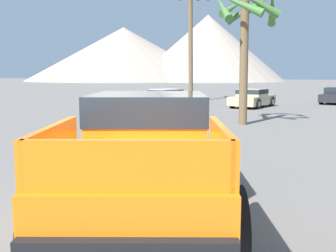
{
  "coord_description": "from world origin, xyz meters",
  "views": [
    {
      "loc": [
        2.43,
        -4.8,
        2.21
      ],
      "look_at": [
        0.14,
        1.48,
        1.32
      ],
      "focal_mm": 42.0,
      "sensor_mm": 36.0,
      "label": 1
    }
  ],
  "objects": [
    {
      "name": "palm_tree_tall",
      "position": [
        -0.31,
        12.32,
        4.36
      ],
      "size": [
        3.03,
        2.86,
        5.7
      ],
      "color": "brown",
      "rests_on": "ground_plane"
    },
    {
      "name": "orange_pickup_truck",
      "position": [
        0.03,
        0.8,
        1.08
      ],
      "size": [
        3.61,
        5.53,
        1.88
      ],
      "rotation": [
        0.0,
        0.0,
        0.34
      ],
      "color": "orange",
      "rests_on": "ground_plane"
    },
    {
      "name": "distant_mountain_range",
      "position": [
        7.6,
        115.93,
        8.7
      ],
      "size": [
        184.85,
        76.87,
        19.78
      ],
      "color": "gray",
      "rests_on": "ground_plane"
    },
    {
      "name": "palm_tree_short",
      "position": [
        -6.79,
        25.89,
        6.91
      ],
      "size": [
        2.82,
        2.68,
        9.27
      ],
      "color": "brown",
      "rests_on": "ground_plane"
    },
    {
      "name": "ground_plane",
      "position": [
        0.0,
        0.0,
        0.0
      ],
      "size": [
        320.0,
        320.0,
        0.0
      ],
      "primitive_type": "plane",
      "color": "slate"
    },
    {
      "name": "parked_car_tan",
      "position": [
        -1.27,
        21.81,
        0.63
      ],
      "size": [
        2.74,
        4.5,
        1.23
      ],
      "rotation": [
        0.0,
        0.0,
        6.04
      ],
      "color": "tan",
      "rests_on": "ground_plane"
    },
    {
      "name": "parked_car_white",
      "position": [
        -6.98,
        20.34,
        0.61
      ],
      "size": [
        3.6,
        4.75,
        1.19
      ],
      "rotation": [
        0.0,
        0.0,
        2.67
      ],
      "color": "white",
      "rests_on": "ground_plane"
    }
  ]
}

